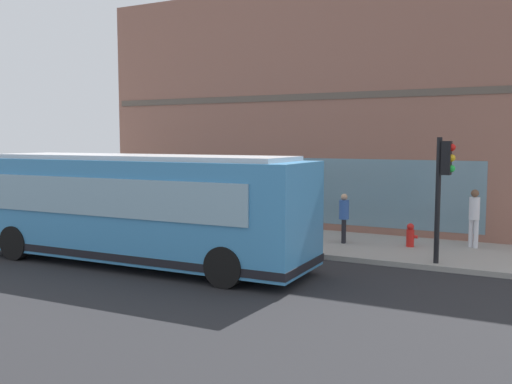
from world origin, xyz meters
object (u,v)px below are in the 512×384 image
traffic_light_near_corner (444,176)px  newspaper_vending_box (232,224)px  fire_hydrant (410,235)px  pedestrian_near_building_entrance (344,215)px  city_bus_nearside (138,209)px  pedestrian_near_hydrant (474,214)px  pedestrian_by_light_pole (269,215)px

traffic_light_near_corner → newspaper_vending_box: 7.43m
fire_hydrant → pedestrian_near_building_entrance: bearing=98.9°
city_bus_nearside → traffic_light_near_corner: 8.38m
pedestrian_near_hydrant → pedestrian_by_light_pole: (-2.57, 5.78, -0.09)m
pedestrian_near_building_entrance → newspaper_vending_box: bearing=100.5°
traffic_light_near_corner → fire_hydrant: (2.04, 1.27, -2.01)m
pedestrian_near_hydrant → pedestrian_near_building_entrance: size_ratio=1.13×
fire_hydrant → pedestrian_near_building_entrance: pedestrian_near_building_entrance is taller
traffic_light_near_corner → fire_hydrant: traffic_light_near_corner is taller
pedestrian_by_light_pole → newspaper_vending_box: (0.80, 1.82, -0.50)m
pedestrian_near_hydrant → newspaper_vending_box: size_ratio=2.01×
pedestrian_near_building_entrance → pedestrian_by_light_pole: pedestrian_by_light_pole is taller
city_bus_nearside → newspaper_vending_box: bearing=-7.1°
city_bus_nearside → fire_hydrant: size_ratio=13.64×
pedestrian_by_light_pole → fire_hydrant: bearing=-65.6°
pedestrian_near_hydrant → newspaper_vending_box: 7.83m
pedestrian_near_building_entrance → pedestrian_by_light_pole: 2.46m
pedestrian_near_hydrant → pedestrian_near_building_entrance: 3.98m
city_bus_nearside → pedestrian_near_hydrant: 10.17m
pedestrian_by_light_pole → newspaper_vending_box: size_ratio=1.85×
traffic_light_near_corner → pedestrian_near_building_entrance: 4.03m
pedestrian_near_building_entrance → pedestrian_by_light_pole: (-1.50, 1.95, 0.04)m
city_bus_nearside → pedestrian_by_light_pole: city_bus_nearside is taller
city_bus_nearside → fire_hydrant: (5.34, -6.37, -1.04)m
traffic_light_near_corner → fire_hydrant: bearing=32.0°
pedestrian_near_hydrant → city_bus_nearside: bearing=126.8°
traffic_light_near_corner → pedestrian_near_building_entrance: traffic_light_near_corner is taller
traffic_light_near_corner → city_bus_nearside: bearing=113.4°
city_bus_nearside → fire_hydrant: city_bus_nearside is taller
city_bus_nearside → pedestrian_near_hydrant: city_bus_nearside is taller
pedestrian_by_light_pole → newspaper_vending_box: bearing=66.3°
fire_hydrant → newspaper_vending_box: size_ratio=0.82×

